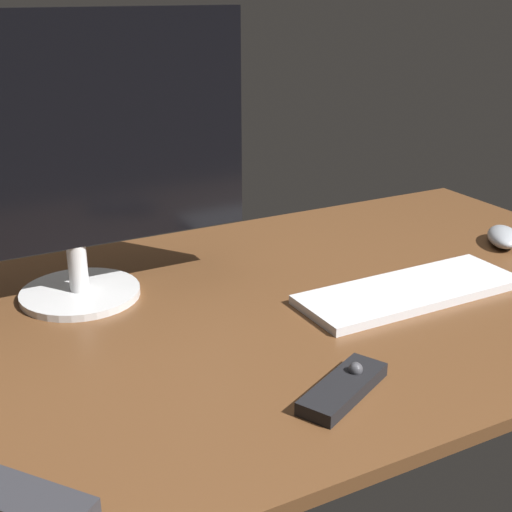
{
  "coord_description": "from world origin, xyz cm",
  "views": [
    {
      "loc": [
        -56.66,
        -91.42,
        51.52
      ],
      "look_at": [
        -4.01,
        7.77,
        8.0
      ],
      "focal_mm": 49.05,
      "sensor_mm": 36.0,
      "label": 1
    }
  ],
  "objects_px": {
    "computer_mouse": "(503,237)",
    "tv_remote": "(15,501)",
    "keyboard": "(410,291)",
    "monitor": "(66,146)",
    "media_remote": "(344,387)"
  },
  "relations": [
    {
      "from": "keyboard",
      "to": "monitor",
      "type": "bearing_deg",
      "value": 152.24
    },
    {
      "from": "computer_mouse",
      "to": "tv_remote",
      "type": "xyz_separation_m",
      "value": [
        -1.02,
        -0.34,
        -0.01
      ]
    },
    {
      "from": "tv_remote",
      "to": "monitor",
      "type": "bearing_deg",
      "value": 120.08
    },
    {
      "from": "computer_mouse",
      "to": "tv_remote",
      "type": "distance_m",
      "value": 1.08
    },
    {
      "from": "media_remote",
      "to": "monitor",
      "type": "bearing_deg",
      "value": 89.06
    },
    {
      "from": "keyboard",
      "to": "media_remote",
      "type": "xyz_separation_m",
      "value": [
        -0.28,
        -0.2,
        0.0
      ]
    },
    {
      "from": "keyboard",
      "to": "tv_remote",
      "type": "height_order",
      "value": "tv_remote"
    },
    {
      "from": "media_remote",
      "to": "computer_mouse",
      "type": "bearing_deg",
      "value": 0.68
    },
    {
      "from": "tv_remote",
      "to": "media_remote",
      "type": "bearing_deg",
      "value": 55.07
    },
    {
      "from": "computer_mouse",
      "to": "monitor",
      "type": "bearing_deg",
      "value": 118.4
    },
    {
      "from": "keyboard",
      "to": "tv_remote",
      "type": "relative_size",
      "value": 2.36
    },
    {
      "from": "monitor",
      "to": "keyboard",
      "type": "distance_m",
      "value": 0.62
    },
    {
      "from": "keyboard",
      "to": "computer_mouse",
      "type": "relative_size",
      "value": 3.5
    },
    {
      "from": "media_remote",
      "to": "keyboard",
      "type": "bearing_deg",
      "value": 9.67
    },
    {
      "from": "monitor",
      "to": "computer_mouse",
      "type": "distance_m",
      "value": 0.88
    }
  ]
}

